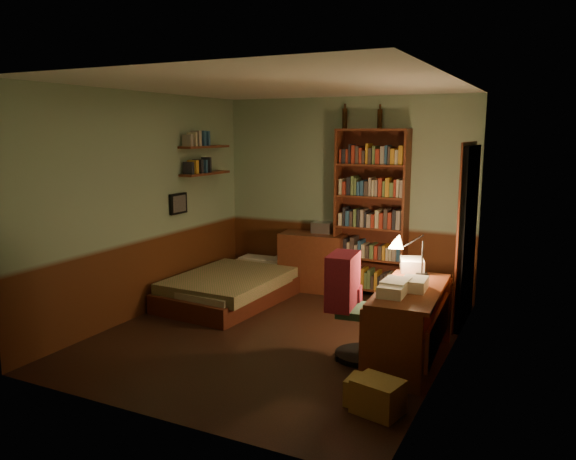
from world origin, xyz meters
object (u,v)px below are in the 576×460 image
at_px(bookshelf, 371,214).
at_px(bed, 237,275).
at_px(desk_lamp, 423,247).
at_px(dresser, 313,262).
at_px(desk, 410,325).
at_px(cardboard_box_b, 366,392).
at_px(office_chair, 363,315).
at_px(cardboard_box_a, 378,396).
at_px(mini_stereo, 322,227).

bearing_deg(bookshelf, bed, -149.14).
bearing_deg(desk_lamp, dresser, 149.34).
relative_size(dresser, desk, 0.66).
bearing_deg(desk, desk_lamp, 89.49).
xyz_separation_m(desk, cardboard_box_b, (-0.09, -0.99, -0.25)).
bearing_deg(bed, office_chair, -24.61).
bearing_deg(desk_lamp, cardboard_box_a, -81.97).
xyz_separation_m(bed, bookshelf, (1.48, 0.91, 0.78)).
bearing_deg(desk_lamp, office_chair, -114.83).
height_order(bed, desk_lamp, desk_lamp).
bearing_deg(office_chair, dresser, 118.36).
bearing_deg(desk_lamp, cardboard_box_b, -86.40).
height_order(cardboard_box_a, cardboard_box_b, cardboard_box_a).
bearing_deg(office_chair, mini_stereo, 115.15).
bearing_deg(cardboard_box_a, cardboard_box_b, 144.88).
bearing_deg(bookshelf, office_chair, -74.48).
height_order(mini_stereo, bookshelf, bookshelf).
bearing_deg(cardboard_box_a, bed, 140.35).
distance_m(desk, cardboard_box_a, 1.10).
relative_size(desk_lamp, office_chair, 0.66).
bearing_deg(office_chair, bed, 144.60).
bearing_deg(desk_lamp, desk, -81.24).
relative_size(dresser, mini_stereo, 3.26).
bearing_deg(bed, desk_lamp, -6.86).
distance_m(bed, desk, 2.71).
distance_m(desk_lamp, cardboard_box_a, 1.84).
relative_size(mini_stereo, cardboard_box_b, 0.89).
bearing_deg(desk, cardboard_box_b, -98.47).
xyz_separation_m(bookshelf, cardboard_box_a, (1.06, -3.02, -0.96)).
height_order(dresser, bookshelf, bookshelf).
bearing_deg(cardboard_box_b, mini_stereo, 118.76).
relative_size(bookshelf, office_chair, 2.54).
height_order(desk_lamp, cardboard_box_b, desk_lamp).
xyz_separation_m(bed, cardboard_box_a, (2.54, -2.11, -0.18)).
height_order(dresser, desk_lamp, desk_lamp).
distance_m(dresser, mini_stereo, 0.49).
distance_m(desk, office_chair, 0.44).
distance_m(desk, cardboard_box_b, 1.03).
xyz_separation_m(cardboard_box_a, cardboard_box_b, (-0.12, 0.09, -0.03)).
relative_size(dresser, cardboard_box_a, 2.47).
distance_m(mini_stereo, bookshelf, 0.74).
xyz_separation_m(desk, cardboard_box_a, (0.03, -1.08, -0.23)).
bearing_deg(dresser, bed, -135.98).
relative_size(desk_lamp, cardboard_box_b, 1.88).
relative_size(desk, office_chair, 1.56).
distance_m(dresser, desk, 2.59).
bearing_deg(desk, mini_stereo, 127.58).
bearing_deg(desk, dresser, 130.75).
relative_size(desk, cardboard_box_a, 3.76).
relative_size(mini_stereo, cardboard_box_a, 0.76).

